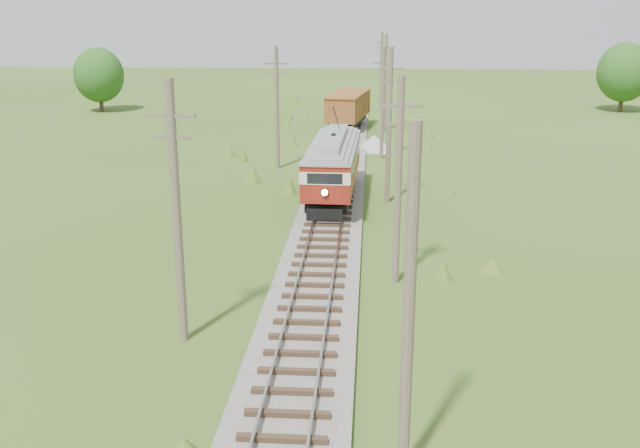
{
  "coord_description": "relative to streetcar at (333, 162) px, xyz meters",
  "views": [
    {
      "loc": [
        2.13,
        -10.21,
        11.06
      ],
      "look_at": [
        0.0,
        19.72,
        1.97
      ],
      "focal_mm": 40.0,
      "sensor_mm": 36.0,
      "label": 1
    }
  ],
  "objects": [
    {
      "name": "railbed_main",
      "position": [
        0.0,
        3.3,
        -2.29
      ],
      "size": [
        3.6,
        96.0,
        0.57
      ],
      "color": "#605B54",
      "rests_on": "ground"
    },
    {
      "name": "streetcar",
      "position": [
        0.0,
        0.0,
        0.0
      ],
      "size": [
        2.95,
        11.53,
        5.24
      ],
      "rotation": [
        0.0,
        0.0,
        -0.02
      ],
      "color": "black",
      "rests_on": "ground"
    },
    {
      "name": "gondola",
      "position": [
        0.0,
        26.46,
        -0.33
      ],
      "size": [
        4.17,
        9.17,
        2.94
      ],
      "rotation": [
        0.0,
        0.0,
        -0.15
      ],
      "color": "black",
      "rests_on": "ground"
    },
    {
      "name": "gravel_pile",
      "position": [
        2.58,
        16.54,
        -1.91
      ],
      "size": [
        3.34,
        3.55,
        1.22
      ],
      "color": "gray",
      "rests_on": "ground"
    },
    {
      "name": "utility_pole_r_1",
      "position": [
        3.1,
        -25.7,
        1.92
      ],
      "size": [
        0.3,
        0.3,
        8.8
      ],
      "color": "brown",
      "rests_on": "ground"
    },
    {
      "name": "utility_pole_r_2",
      "position": [
        3.3,
        -12.7,
        1.95
      ],
      "size": [
        1.6,
        0.3,
        8.6
      ],
      "color": "brown",
      "rests_on": "ground"
    },
    {
      "name": "utility_pole_r_3",
      "position": [
        3.2,
        0.3,
        2.15
      ],
      "size": [
        1.6,
        0.3,
        9.0
      ],
      "color": "brown",
      "rests_on": "ground"
    },
    {
      "name": "utility_pole_r_4",
      "position": [
        3.0,
        13.3,
        1.84
      ],
      "size": [
        1.6,
        0.3,
        8.4
      ],
      "color": "brown",
      "rests_on": "ground"
    },
    {
      "name": "utility_pole_r_5",
      "position": [
        3.4,
        26.3,
        2.1
      ],
      "size": [
        1.6,
        0.3,
        8.9
      ],
      "color": "brown",
      "rests_on": "ground"
    },
    {
      "name": "utility_pole_r_6",
      "position": [
        3.2,
        39.3,
        2.0
      ],
      "size": [
        1.6,
        0.3,
        8.7
      ],
      "color": "brown",
      "rests_on": "ground"
    },
    {
      "name": "utility_pole_l_a",
      "position": [
        -4.2,
        -18.7,
        2.15
      ],
      "size": [
        1.6,
        0.3,
        9.0
      ],
      "color": "brown",
      "rests_on": "ground"
    },
    {
      "name": "utility_pole_l_b",
      "position": [
        -4.5,
        9.3,
        1.95
      ],
      "size": [
        1.6,
        0.3,
        8.6
      ],
      "color": "brown",
      "rests_on": "ground"
    },
    {
      "name": "tree_mid_a",
      "position": [
        -28.0,
        37.3,
        1.54
      ],
      "size": [
        5.46,
        5.46,
        7.03
      ],
      "color": "#38281C",
      "rests_on": "ground"
    },
    {
      "name": "tree_mid_b",
      "position": [
        30.0,
        41.3,
        1.85
      ],
      "size": [
        5.88,
        5.88,
        7.57
      ],
      "color": "#38281C",
      "rests_on": "ground"
    }
  ]
}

